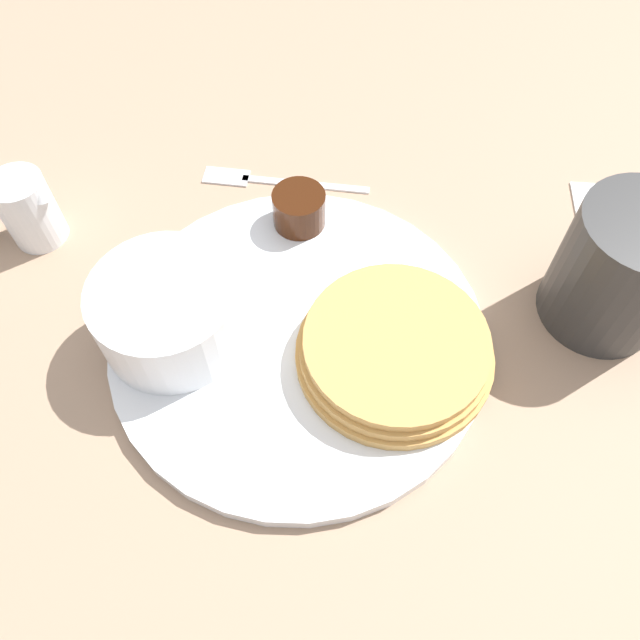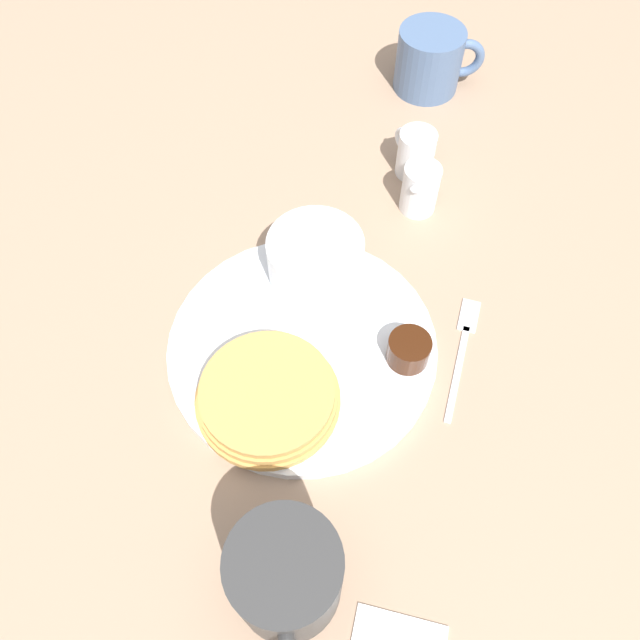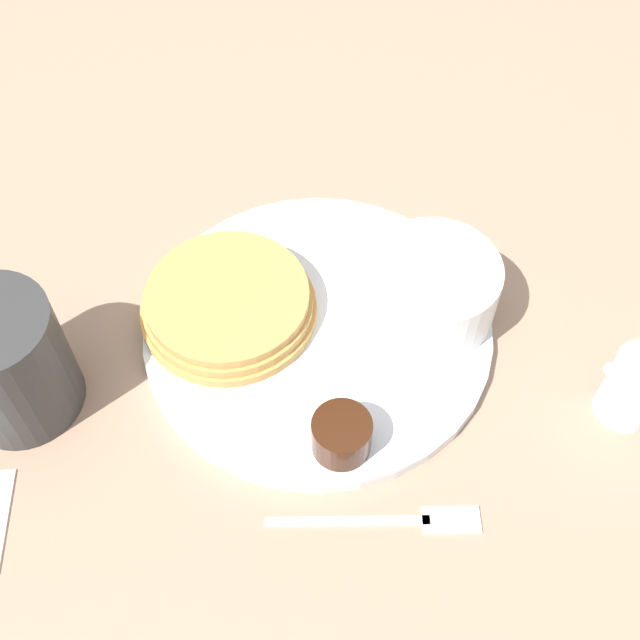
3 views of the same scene
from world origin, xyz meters
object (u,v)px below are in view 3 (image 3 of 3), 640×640
(plate, at_px, (318,328))
(bowl, at_px, (432,288))
(coffee_mug, at_px, (2,364))
(fork, at_px, (400,520))
(creamer_pitcher_near, at_px, (635,387))

(plate, relative_size, bowl, 2.70)
(plate, height_order, coffee_mug, coffee_mug)
(bowl, distance_m, fork, 0.18)
(bowl, relative_size, creamer_pitcher_near, 1.59)
(bowl, bearing_deg, creamer_pitcher_near, 137.03)
(creamer_pitcher_near, bearing_deg, bowl, -42.97)
(bowl, distance_m, coffee_mug, 0.33)
(plate, bearing_deg, fork, 97.38)
(coffee_mug, bearing_deg, creamer_pitcher_near, 166.68)
(bowl, height_order, coffee_mug, coffee_mug)
(plate, height_order, bowl, bowl)
(plate, height_order, creamer_pitcher_near, creamer_pitcher_near)
(bowl, xyz_separation_m, creamer_pitcher_near, (-0.12, 0.12, -0.01))
(bowl, xyz_separation_m, fork, (0.07, 0.17, -0.04))
(coffee_mug, height_order, creamer_pitcher_near, coffee_mug)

